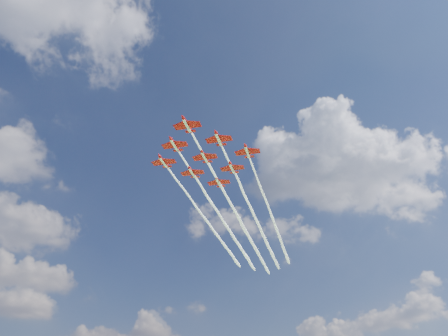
{
  "coord_description": "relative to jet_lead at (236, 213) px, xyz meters",
  "views": [
    {
      "loc": [
        -68.34,
        -112.47,
        4.0
      ],
      "look_at": [
        7.35,
        -1.27,
        78.47
      ],
      "focal_mm": 35.0,
      "sensor_mm": 36.0,
      "label": 1
    }
  ],
  "objects": [
    {
      "name": "jet_row2_port",
      "position": [
        12.23,
        1.08,
        0.0
      ],
      "size": [
        109.77,
        99.74,
        2.44
      ],
      "rotation": [
        0.0,
        0.0,
        0.74
      ],
      "color": "#B40A0C"
    },
    {
      "name": "jet_row3_port",
      "position": [
        24.46,
        2.16,
        0.0
      ],
      "size": [
        109.77,
        99.74,
        2.44
      ],
      "rotation": [
        0.0,
        0.0,
        0.74
      ],
      "color": "#B40A0C"
    },
    {
      "name": "jet_row3_centre",
      "position": [
        14.49,
        13.15,
        0.0
      ],
      "size": [
        109.77,
        99.74,
        2.44
      ],
      "rotation": [
        0.0,
        0.0,
        0.74
      ],
      "color": "#B40A0C"
    },
    {
      "name": "jet_tail",
      "position": [
        28.99,
        26.3,
        0.0
      ],
      "size": [
        109.77,
        99.74,
        2.44
      ],
      "rotation": [
        0.0,
        0.0,
        0.74
      ],
      "color": "#B40A0C"
    },
    {
      "name": "jet_row3_starb",
      "position": [
        4.53,
        24.13,
        0.0
      ],
      "size": [
        109.77,
        99.74,
        2.44
      ],
      "rotation": [
        0.0,
        0.0,
        0.74
      ],
      "color": "#B40A0C"
    },
    {
      "name": "jet_lead",
      "position": [
        0.0,
        0.0,
        0.0
      ],
      "size": [
        109.77,
        99.74,
        2.44
      ],
      "rotation": [
        0.0,
        0.0,
        0.74
      ],
      "color": "#B40A0C"
    },
    {
      "name": "jet_row4_port",
      "position": [
        26.72,
        14.23,
        0.0
      ],
      "size": [
        109.77,
        99.74,
        2.44
      ],
      "rotation": [
        0.0,
        0.0,
        0.74
      ],
      "color": "#B40A0C"
    },
    {
      "name": "jet_row2_starb",
      "position": [
        2.27,
        12.07,
        0.0
      ],
      "size": [
        109.77,
        99.74,
        2.44
      ],
      "rotation": [
        0.0,
        0.0,
        0.74
      ],
      "color": "#B40A0C"
    },
    {
      "name": "jet_row4_starb",
      "position": [
        16.76,
        25.21,
        0.0
      ],
      "size": [
        109.77,
        99.74,
        2.44
      ],
      "rotation": [
        0.0,
        0.0,
        0.74
      ],
      "color": "#B40A0C"
    }
  ]
}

